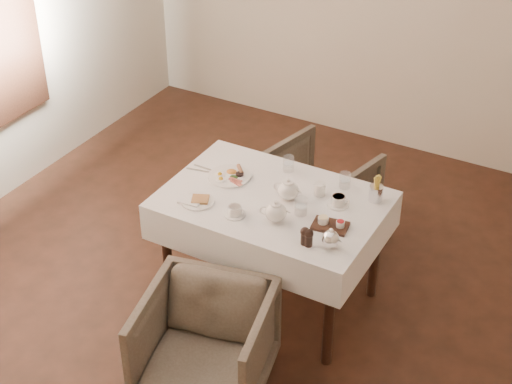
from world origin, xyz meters
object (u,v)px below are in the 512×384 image
at_px(armchair_near, 205,345).
at_px(breakfast_plate, 230,175).
at_px(armchair_far, 318,191).
at_px(teapot_centre, 288,189).
at_px(table, 272,215).

height_order(armchair_near, breakfast_plate, breakfast_plate).
bearing_deg(armchair_far, teapot_centre, 114.33).
height_order(armchair_near, teapot_centre, teapot_centre).
bearing_deg(armchair_far, armchair_near, 107.12).
bearing_deg(table, armchair_near, -87.11).
relative_size(table, teapot_centre, 7.48).
xyz_separation_m(armchair_far, teapot_centre, (0.16, -0.78, 0.51)).
bearing_deg(breakfast_plate, armchair_near, -85.79).
height_order(armchair_far, teapot_centre, teapot_centre).
bearing_deg(teapot_centre, breakfast_plate, 171.97).
distance_m(armchair_near, breakfast_plate, 1.09).
distance_m(armchair_far, breakfast_plate, 0.90).
distance_m(armchair_near, teapot_centre, 1.01).
relative_size(armchair_far, teapot_centre, 3.97).
bearing_deg(armchair_near, table, 80.27).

